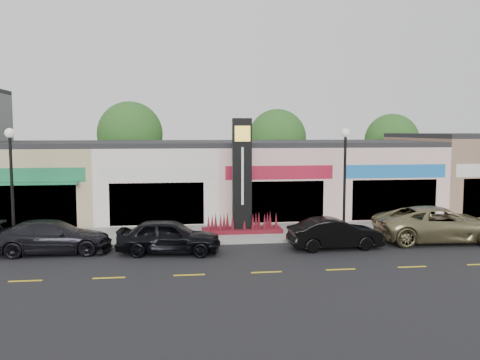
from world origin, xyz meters
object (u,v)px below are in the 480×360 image
Objects in this scene: car_black_sedan at (169,236)px; car_black_conv at (335,234)px; pylon_sign at (242,192)px; lamp_west_near at (11,175)px; lamp_east_near at (345,171)px; car_dark_sedan at (53,237)px; car_gold_suv at (439,224)px.

car_black_conv is (7.69, -0.04, -0.07)m from car_black_sedan.
pylon_sign is 5.46m from car_black_sedan.
car_black_conv is (14.90, -1.98, -2.76)m from lamp_west_near.
lamp_east_near is 9.40m from car_black_sedan.
pylon_sign reaches higher than lamp_east_near.
car_gold_suv is at bearing -90.11° from car_dark_sedan.
lamp_east_near reaches higher than car_black_sedan.
car_black_conv is (-1.10, -1.98, -2.76)m from lamp_east_near.
pylon_sign is (11.00, 1.70, -1.20)m from lamp_west_near.
car_black_sedan is 1.06× the size of car_black_conv.
car_black_sedan reaches higher than car_dark_sedan.
car_black_sedan is 13.34m from car_gold_suv.
car_dark_sedan is 1.12× the size of car_black_sedan.
car_dark_sedan reaches higher than car_black_conv.
car_gold_suv is (9.53, -2.85, -1.40)m from pylon_sign.
car_gold_suv reaches higher than car_black_conv.
lamp_east_near reaches higher than car_black_conv.
lamp_west_near is 0.91× the size of pylon_sign.
lamp_west_near reaches higher than car_black_sedan.
lamp_west_near is 3.60m from car_dark_sedan.
car_black_sedan is at bearing -98.47° from car_dark_sedan.
lamp_east_near is at bearing 79.19° from car_gold_suv.
lamp_west_near is 7.93m from car_black_sedan.
car_gold_suv reaches higher than car_dark_sedan.
lamp_west_near is 1.00× the size of lamp_east_near.
lamp_west_near and lamp_east_near have the same top height.
lamp_west_near is 1.19× the size of car_black_sedan.
car_dark_sedan is (-8.98, -2.89, -1.53)m from pylon_sign.
car_black_sedan is at bearing 86.81° from car_black_conv.
pylon_sign is 9.55m from car_dark_sedan.
pylon_sign is 5.58m from car_black_conv.
car_dark_sedan is 5.24m from car_black_sedan.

